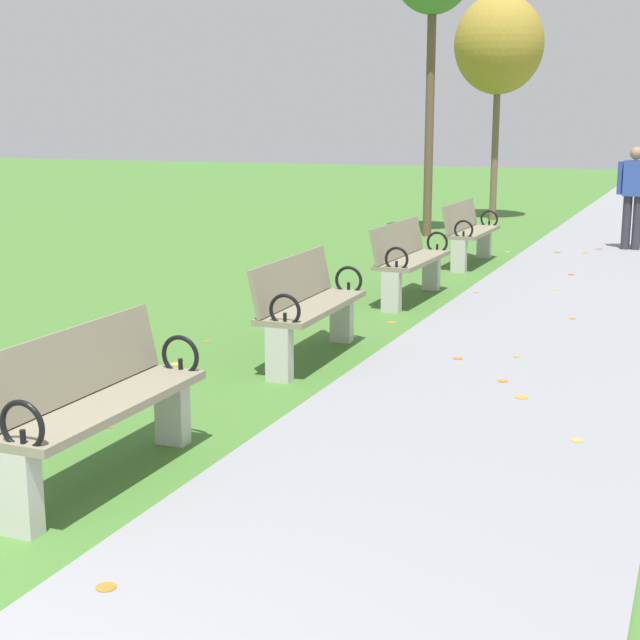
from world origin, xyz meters
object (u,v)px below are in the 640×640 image
park_bench_2 (96,402)px  park_bench_5 (469,231)px  pedestrian_walking (634,192)px  tree_2 (499,45)px  park_bench_4 (409,259)px  park_bench_3 (307,305)px

park_bench_2 → park_bench_5: size_ratio=1.00×
park_bench_2 → pedestrian_walking: size_ratio=0.99×
park_bench_2 → tree_2: 15.66m
park_bench_4 → tree_2: bearing=96.2°
park_bench_3 → park_bench_5: bearing=90.0°
park_bench_5 → tree_2: size_ratio=0.35×
park_bench_3 → park_bench_5: size_ratio=1.00×
park_bench_4 → park_bench_2: bearing=-90.0°
pedestrian_walking → park_bench_4: bearing=-110.8°
tree_2 → pedestrian_walking: (3.05, -3.84, -2.60)m
park_bench_2 → park_bench_5: 9.06m
park_bench_3 → pedestrian_walking: 8.65m
park_bench_3 → park_bench_5: same height
park_bench_3 → tree_2: (-1.00, 12.23, 3.04)m
tree_2 → pedestrian_walking: tree_2 is taller
park_bench_3 → tree_2: bearing=94.7°
park_bench_3 → pedestrian_walking: bearing=76.2°
park_bench_2 → park_bench_3: 3.10m
park_bench_3 → park_bench_4: same height
tree_2 → park_bench_4: bearing=-83.8°
park_bench_4 → pedestrian_walking: bearing=69.2°
park_bench_4 → pedestrian_walking: 5.79m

